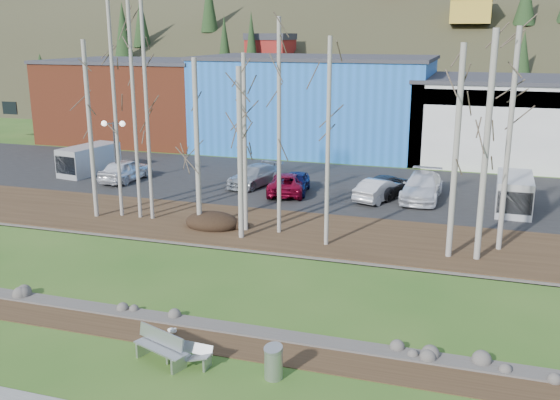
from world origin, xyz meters
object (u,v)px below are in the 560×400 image
(van_white, at_px, (514,194))
(seagull, at_px, (172,330))
(bench_intact, at_px, (161,347))
(car_4, at_px, (379,190))
(car_2, at_px, (254,176))
(car_3, at_px, (296,183))
(car_1, at_px, (288,183))
(car_6, at_px, (422,187))
(car_5, at_px, (388,185))
(bench_damaged, at_px, (189,354))
(car_0, at_px, (126,170))
(litter_bin, at_px, (273,364))
(street_lamp, at_px, (114,134))
(van_grey, at_px, (87,160))

(van_white, bearing_deg, seagull, -119.69)
(bench_intact, height_order, car_4, car_4)
(seagull, relative_size, car_2, 0.09)
(car_2, height_order, car_3, car_2)
(car_1, xyz_separation_m, car_6, (8.45, 1.13, 0.13))
(car_5, bearing_deg, bench_damaged, 102.95)
(car_0, height_order, car_3, car_0)
(car_1, distance_m, car_6, 8.52)
(litter_bin, relative_size, car_1, 0.20)
(car_0, xyz_separation_m, car_3, (12.38, 0.34, -0.12))
(car_2, bearing_deg, bench_intact, -62.29)
(car_0, xyz_separation_m, car_5, (18.17, 1.65, -0.14))
(bench_intact, height_order, street_lamp, street_lamp)
(litter_bin, relative_size, car_0, 0.21)
(bench_damaged, distance_m, car_0, 26.29)
(bench_intact, bearing_deg, seagull, 126.94)
(car_2, bearing_deg, street_lamp, -150.50)
(car_3, height_order, van_white, van_white)
(bench_intact, distance_m, car_4, 21.95)
(car_5, relative_size, van_grey, 0.94)
(bench_intact, distance_m, seagull, 1.86)
(street_lamp, distance_m, car_2, 9.95)
(car_1, bearing_deg, car_2, -35.55)
(car_0, distance_m, car_1, 11.93)
(bench_damaged, distance_m, seagull, 2.19)
(car_5, height_order, van_white, van_white)
(car_3, relative_size, van_white, 0.83)
(bench_intact, bearing_deg, car_0, 144.25)
(litter_bin, bearing_deg, van_grey, 134.28)
(car_0, bearing_deg, car_5, -171.51)
(car_5, bearing_deg, street_lamp, 28.36)
(car_4, height_order, van_grey, van_grey)
(seagull, xyz_separation_m, car_4, (4.07, 19.89, 0.66))
(street_lamp, bearing_deg, van_grey, 139.82)
(litter_bin, height_order, car_3, car_3)
(car_3, xyz_separation_m, car_4, (5.47, -0.22, 0.01))
(seagull, bearing_deg, car_3, 109.14)
(bench_intact, bearing_deg, car_5, 101.20)
(litter_bin, height_order, car_0, car_0)
(car_1, xyz_separation_m, car_5, (6.24, 1.57, -0.02))
(car_4, distance_m, car_5, 1.57)
(car_2, relative_size, car_5, 1.02)
(van_grey, bearing_deg, car_0, -6.79)
(street_lamp, relative_size, car_2, 0.91)
(bench_damaged, bearing_deg, litter_bin, 4.20)
(car_0, bearing_deg, car_4, -176.32)
(bench_intact, relative_size, van_grey, 0.42)
(van_white, bearing_deg, litter_bin, -108.33)
(car_1, height_order, car_5, car_1)
(bench_intact, xyz_separation_m, bench_damaged, (0.93, 0.12, -0.15))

